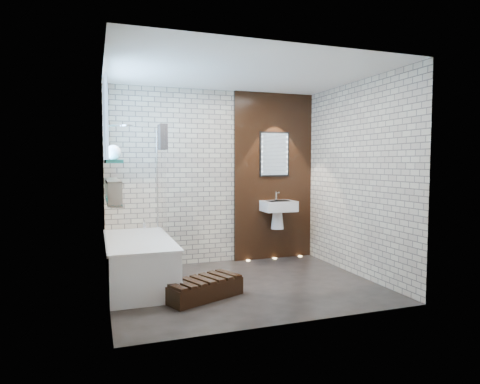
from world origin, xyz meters
name	(u,v)px	position (x,y,z in m)	size (l,w,h in m)	color
ground	(244,285)	(0.00, 0.00, 0.00)	(3.20, 3.20, 0.00)	black
room_shell	(244,181)	(0.00, 0.00, 1.30)	(3.24, 3.20, 2.60)	tan
walnut_panel	(273,176)	(0.95, 1.27, 1.30)	(1.30, 0.06, 2.60)	black
clerestory_window	(107,130)	(-1.57, 0.35, 1.90)	(0.18, 1.00, 0.94)	#7FADE0
display_niche	(112,191)	(-1.53, 0.15, 1.20)	(0.14, 1.30, 0.26)	teal
bathtub	(139,262)	(-1.22, 0.45, 0.29)	(0.79, 1.74, 0.70)	white
bath_screen	(161,180)	(-0.87, 0.89, 1.28)	(0.01, 0.78, 1.40)	white
towel	(163,137)	(-0.87, 0.71, 1.85)	(0.10, 0.25, 0.33)	black
shower_head	(127,126)	(-1.30, 0.95, 2.00)	(0.18, 0.18, 0.02)	silver
washbasin	(278,210)	(0.95, 1.07, 0.79)	(0.50, 0.36, 0.58)	white
led_mirror	(274,154)	(0.95, 1.23, 1.65)	(0.50, 0.02, 0.70)	black
walnut_step	(203,289)	(-0.60, -0.30, 0.10)	(0.88, 0.39, 0.20)	black
niche_bottles	(112,193)	(-1.53, 0.21, 1.17)	(0.07, 0.65, 0.16)	maroon
sill_vases	(113,152)	(-1.50, 0.41, 1.64)	(0.18, 0.18, 0.18)	white
floor_uplights	(275,258)	(0.95, 1.20, 0.01)	(0.96, 0.06, 0.01)	#FFD899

